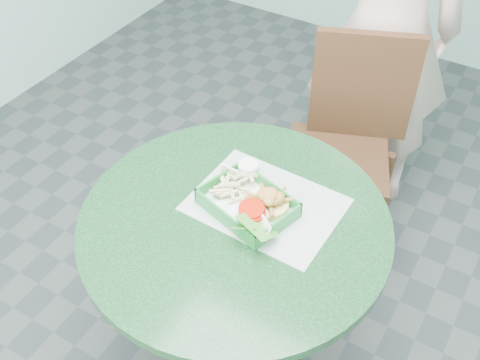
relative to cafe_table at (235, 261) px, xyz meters
The scene contains 10 objects.
floor 0.58m from the cafe_table, ahead, with size 4.00×5.00×0.02m, color #303335.
cafe_table is the anchor object (origin of this frame).
dining_chair 0.81m from the cafe_table, 87.69° to the left, with size 0.40×0.40×0.93m.
diner_person 1.18m from the cafe_table, 88.89° to the left, with size 0.68×0.45×1.87m, color beige.
placemat 0.20m from the cafe_table, 62.03° to the left, with size 0.42×0.31×0.00m, color #A7B5B1.
food_basket 0.19m from the cafe_table, 73.09° to the left, with size 0.25×0.18×0.05m.
crab_sandwich 0.24m from the cafe_table, 56.55° to the left, with size 0.11×0.11×0.07m.
fries_pile 0.23m from the cafe_table, 130.76° to the left, with size 0.11×0.12×0.04m, color beige, non-canonical shape.
sauce_ramekin 0.27m from the cafe_table, 118.89° to the left, with size 0.06×0.06×0.04m.
garnish_cup 0.22m from the cafe_table, ahead, with size 0.13×0.13×0.05m.
Camera 1 is at (0.56, -0.91, 1.94)m, focal length 42.00 mm.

